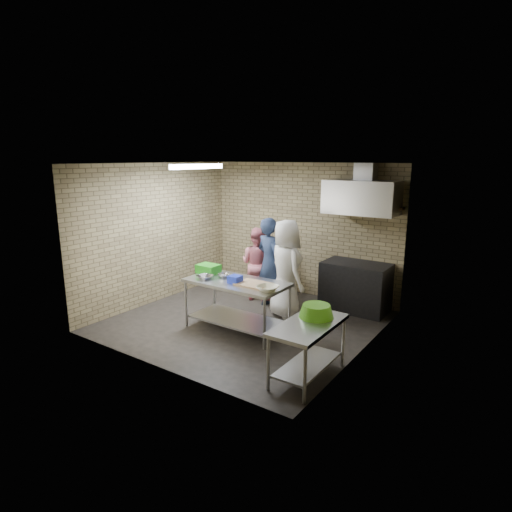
{
  "coord_description": "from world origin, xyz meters",
  "views": [
    {
      "loc": [
        4.09,
        -5.61,
        2.8
      ],
      "look_at": [
        0.1,
        0.2,
        1.15
      ],
      "focal_mm": 29.74,
      "sensor_mm": 36.0,
      "label": 1
    }
  ],
  "objects_px": {
    "side_counter": "(308,351)",
    "bottle_red": "(368,201)",
    "green_crate": "(208,269)",
    "bottle_green": "(390,203)",
    "green_basin": "(316,311)",
    "woman_pink": "(257,264)",
    "stove": "(355,287)",
    "man_navy": "(269,263)",
    "blue_tub": "(235,279)",
    "woman_white": "(286,269)",
    "prep_table": "(237,305)"
  },
  "relations": [
    {
      "from": "blue_tub",
      "to": "man_navy",
      "type": "height_order",
      "value": "man_navy"
    },
    {
      "from": "side_counter",
      "to": "bottle_green",
      "type": "bearing_deg",
      "value": 90.0
    },
    {
      "from": "woman_pink",
      "to": "green_basin",
      "type": "bearing_deg",
      "value": 138.09
    },
    {
      "from": "green_basin",
      "to": "bottle_green",
      "type": "height_order",
      "value": "bottle_green"
    },
    {
      "from": "prep_table",
      "to": "green_basin",
      "type": "distance_m",
      "value": 1.81
    },
    {
      "from": "prep_table",
      "to": "man_navy",
      "type": "distance_m",
      "value": 1.32
    },
    {
      "from": "woman_pink",
      "to": "woman_white",
      "type": "xyz_separation_m",
      "value": [
        0.95,
        -0.49,
        0.14
      ]
    },
    {
      "from": "green_crate",
      "to": "woman_pink",
      "type": "height_order",
      "value": "woman_pink"
    },
    {
      "from": "side_counter",
      "to": "green_basin",
      "type": "xyz_separation_m",
      "value": [
        -0.02,
        0.25,
        0.46
      ]
    },
    {
      "from": "stove",
      "to": "woman_pink",
      "type": "relative_size",
      "value": 0.82
    },
    {
      "from": "bottle_red",
      "to": "bottle_green",
      "type": "height_order",
      "value": "bottle_red"
    },
    {
      "from": "man_navy",
      "to": "woman_white",
      "type": "distance_m",
      "value": 0.55
    },
    {
      "from": "bottle_green",
      "to": "green_basin",
      "type": "bearing_deg",
      "value": -90.42
    },
    {
      "from": "green_basin",
      "to": "woman_pink",
      "type": "distance_m",
      "value": 3.03
    },
    {
      "from": "blue_tub",
      "to": "bottle_red",
      "type": "distance_m",
      "value": 2.89
    },
    {
      "from": "prep_table",
      "to": "woman_white",
      "type": "height_order",
      "value": "woman_white"
    },
    {
      "from": "stove",
      "to": "woman_pink",
      "type": "xyz_separation_m",
      "value": [
        -1.86,
        -0.52,
        0.28
      ]
    },
    {
      "from": "side_counter",
      "to": "green_basin",
      "type": "distance_m",
      "value": 0.52
    },
    {
      "from": "green_crate",
      "to": "blue_tub",
      "type": "xyz_separation_m",
      "value": [
        0.75,
        -0.22,
        -0.01
      ]
    },
    {
      "from": "green_crate",
      "to": "woman_white",
      "type": "xyz_separation_m",
      "value": [
        1.05,
        0.87,
        -0.04
      ]
    },
    {
      "from": "bottle_red",
      "to": "bottle_green",
      "type": "relative_size",
      "value": 1.2
    },
    {
      "from": "side_counter",
      "to": "man_navy",
      "type": "distance_m",
      "value": 2.76
    },
    {
      "from": "stove",
      "to": "man_navy",
      "type": "bearing_deg",
      "value": -151.27
    },
    {
      "from": "green_crate",
      "to": "bottle_green",
      "type": "xyz_separation_m",
      "value": [
        2.41,
        2.12,
        1.1
      ]
    },
    {
      "from": "woman_pink",
      "to": "stove",
      "type": "bearing_deg",
      "value": -165.45
    },
    {
      "from": "green_crate",
      "to": "blue_tub",
      "type": "bearing_deg",
      "value": -16.35
    },
    {
      "from": "bottle_red",
      "to": "man_navy",
      "type": "distance_m",
      "value": 2.13
    },
    {
      "from": "side_counter",
      "to": "green_crate",
      "type": "bearing_deg",
      "value": 160.17
    },
    {
      "from": "prep_table",
      "to": "stove",
      "type": "distance_m",
      "value": 2.36
    },
    {
      "from": "green_crate",
      "to": "woman_pink",
      "type": "xyz_separation_m",
      "value": [
        0.1,
        1.36,
        -0.18
      ]
    },
    {
      "from": "side_counter",
      "to": "bottle_red",
      "type": "bearing_deg",
      "value": 97.62
    },
    {
      "from": "green_basin",
      "to": "man_navy",
      "type": "bearing_deg",
      "value": 136.78
    },
    {
      "from": "green_basin",
      "to": "bottle_green",
      "type": "bearing_deg",
      "value": 89.58
    },
    {
      "from": "green_basin",
      "to": "bottle_red",
      "type": "height_order",
      "value": "bottle_red"
    },
    {
      "from": "woman_pink",
      "to": "man_navy",
      "type": "bearing_deg",
      "value": 149.66
    },
    {
      "from": "bottle_green",
      "to": "man_navy",
      "type": "height_order",
      "value": "bottle_green"
    },
    {
      "from": "green_basin",
      "to": "woman_white",
      "type": "bearing_deg",
      "value": 131.94
    },
    {
      "from": "bottle_red",
      "to": "prep_table",
      "type": "bearing_deg",
      "value": -120.23
    },
    {
      "from": "woman_white",
      "to": "woman_pink",
      "type": "bearing_deg",
      "value": 4.53
    },
    {
      "from": "side_counter",
      "to": "woman_pink",
      "type": "relative_size",
      "value": 0.82
    },
    {
      "from": "prep_table",
      "to": "side_counter",
      "type": "xyz_separation_m",
      "value": [
        1.71,
        -0.75,
        -0.04
      ]
    },
    {
      "from": "stove",
      "to": "green_crate",
      "type": "height_order",
      "value": "green_crate"
    },
    {
      "from": "side_counter",
      "to": "woman_white",
      "type": "xyz_separation_m",
      "value": [
        -1.36,
        1.74,
        0.5
      ]
    },
    {
      "from": "prep_table",
      "to": "woman_pink",
      "type": "relative_size",
      "value": 1.15
    },
    {
      "from": "blue_tub",
      "to": "stove",
      "type": "bearing_deg",
      "value": 60.14
    },
    {
      "from": "side_counter",
      "to": "prep_table",
      "type": "bearing_deg",
      "value": 156.34
    },
    {
      "from": "bottle_red",
      "to": "side_counter",
      "type": "bearing_deg",
      "value": -82.38
    },
    {
      "from": "stove",
      "to": "woman_white",
      "type": "height_order",
      "value": "woman_white"
    },
    {
      "from": "green_crate",
      "to": "woman_white",
      "type": "height_order",
      "value": "woman_white"
    },
    {
      "from": "stove",
      "to": "man_navy",
      "type": "height_order",
      "value": "man_navy"
    }
  ]
}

